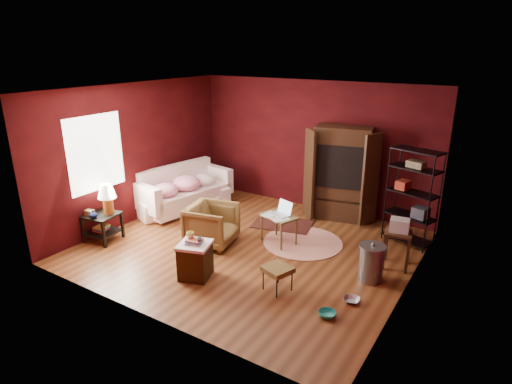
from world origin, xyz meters
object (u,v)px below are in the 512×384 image
wire_shelving (413,193)px  hamper (195,260)px  sofa (182,192)px  side_table (105,207)px  armchair (212,223)px  laptop_desk (279,218)px  tv_armoire (341,172)px

wire_shelving → hamper: bearing=-113.0°
sofa → hamper: sofa is taller
hamper → wire_shelving: (2.53, 3.04, 0.67)m
side_table → armchair: bearing=27.3°
laptop_desk → tv_armoire: size_ratio=0.41×
armchair → side_table: 2.01m
armchair → hamper: size_ratio=1.25×
sofa → hamper: bearing=-112.6°
side_table → hamper: (2.29, -0.18, -0.35)m
hamper → laptop_desk: laptop_desk is taller
side_table → wire_shelving: wire_shelving is taller
side_table → tv_armoire: (3.26, 3.36, 0.36)m
hamper → tv_armoire: bearing=74.6°
sofa → tv_armoire: tv_armoire is taller
armchair → tv_armoire: bearing=-43.3°
sofa → laptop_desk: sofa is taller
side_table → hamper: side_table is taller
armchair → wire_shelving: (3.04, 1.95, 0.56)m
sofa → wire_shelving: (4.67, 0.93, 0.57)m
sofa → side_table: bearing=-162.4°
sofa → wire_shelving: size_ratio=1.16×
armchair → wire_shelving: wire_shelving is taller
side_table → wire_shelving: 5.62m
hamper → tv_armoire: tv_armoire is taller
side_table → tv_armoire: bearing=45.8°
sofa → tv_armoire: size_ratio=1.06×
hamper → laptop_desk: (0.50, 1.79, 0.19)m
armchair → wire_shelving: bearing=-69.4°
armchair → laptop_desk: (1.02, 0.69, 0.07)m
laptop_desk → tv_armoire: tv_armoire is taller
armchair → laptop_desk: size_ratio=1.05×
sofa → armchair: size_ratio=2.47×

